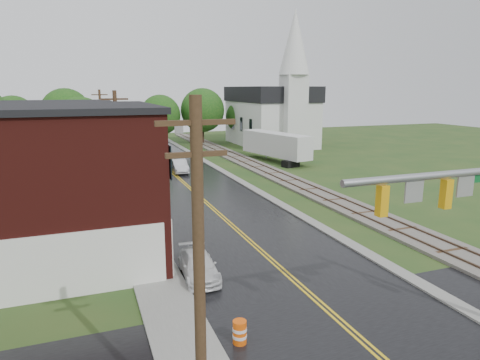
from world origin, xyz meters
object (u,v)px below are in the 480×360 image
traffic_signal_far (154,139)px  utility_pole_c (102,126)px  suv_dark (172,161)px  pickup_white (198,266)px  sedan_silver (180,166)px  church (274,109)px  utility_pole_b (118,152)px  brick_building (17,187)px  construction_barrel (240,332)px  traffic_signal_near (461,206)px  utility_pole_a (199,279)px  tree_left_c (33,134)px  semi_trailer (276,144)px  tree_left_e (83,125)px

traffic_signal_far → utility_pole_c: 17.33m
suv_dark → pickup_white: suv_dark is taller
traffic_signal_far → sedan_silver: bearing=66.3°
church → utility_pole_b: bearing=-130.2°
brick_building → construction_barrel: brick_building is taller
traffic_signal_near → utility_pole_a: size_ratio=0.82×
tree_left_c → semi_trailer: 27.80m
traffic_signal_far → construction_barrel: 23.45m
suv_dark → pickup_white: bearing=-101.6°
utility_pole_a → utility_pole_b: size_ratio=1.00×
utility_pole_c → tree_left_c: utility_pole_c is taller
brick_building → suv_dark: brick_building is taller
traffic_signal_near → utility_pole_a: utility_pole_a is taller
utility_pole_b → tree_left_c: utility_pole_b is taller
utility_pole_b → pickup_white: utility_pole_b is taller
church → traffic_signal_near: 54.32m
utility_pole_c → semi_trailer: (20.65, -4.40, -2.54)m
tree_left_e → pickup_white: bearing=-82.7°
traffic_signal_far → tree_left_e: bearing=105.9°
church → tree_left_c: bearing=-157.8°
church → utility_pole_a: size_ratio=2.22×
tree_left_e → sedan_silver: size_ratio=1.90×
suv_dark → construction_barrel: (-5.09, -36.68, -0.25)m
traffic_signal_far → church: bearing=48.7°
traffic_signal_near → construction_barrel: (-7.76, 2.00, -4.52)m
tree_left_c → tree_left_e: bearing=50.2°
traffic_signal_near → suv_dark: bearing=94.0°
utility_pole_b → tree_left_e: bearing=94.9°
sedan_silver → construction_barrel: bearing=-95.0°
traffic_signal_near → brick_building: bearing=140.8°
tree_left_c → pickup_white: tree_left_c is taller
church → utility_pole_c: 28.54m
sedan_silver → utility_pole_b: bearing=-113.5°
utility_pole_c → tree_left_c: bearing=-149.8°
church → tree_left_e: 29.91m
traffic_signal_far → suv_dark: bearing=72.7°
traffic_signal_near → utility_pole_a: 10.47m
suv_dark → tree_left_e: bearing=149.2°
utility_pole_a → tree_left_e: utility_pole_a is taller
utility_pole_a → utility_pole_c: bearing=90.0°
brick_building → sedan_silver: 25.69m
sedan_silver → semi_trailer: semi_trailer is taller
utility_pole_c → tree_left_e: utility_pole_c is taller
semi_trailer → church: bearing=66.5°
utility_pole_a → tree_left_e: 45.94m
traffic_signal_far → semi_trailer: bearing=36.0°
church → utility_pole_c: bearing=-160.0°
traffic_signal_near → suv_dark: (-2.67, 38.68, -4.27)m
suv_dark → traffic_signal_near: bearing=-88.4°
traffic_signal_far → brick_building: bearing=-126.9°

